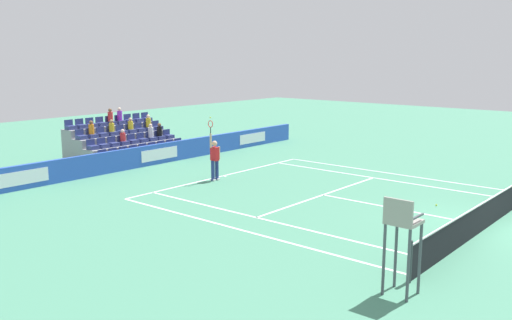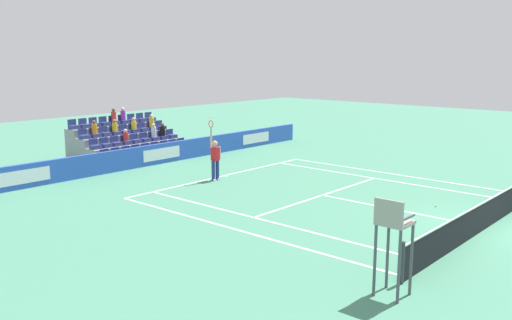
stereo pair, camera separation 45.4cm
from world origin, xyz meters
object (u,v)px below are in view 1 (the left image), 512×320
umpire_chair (402,232)px  tennis_net (490,212)px  tennis_player (215,158)px  loose_tennis_ball (436,205)px

umpire_chair → tennis_net: bearing=-178.9°
tennis_net → umpire_chair: (6.76, 0.13, 1.03)m
tennis_player → loose_tennis_ball: 9.53m
tennis_player → loose_tennis_ball: tennis_player is taller
tennis_net → tennis_player: 11.56m
tennis_net → umpire_chair: bearing=1.1°
tennis_net → tennis_player: size_ratio=4.19×
tennis_net → umpire_chair: umpire_chair is taller
umpire_chair → loose_tennis_ball: (-8.07, -2.43, -1.49)m
umpire_chair → loose_tennis_ball: size_ratio=34.41×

